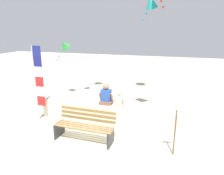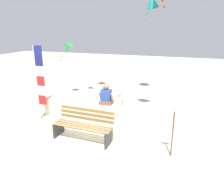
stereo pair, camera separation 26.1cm
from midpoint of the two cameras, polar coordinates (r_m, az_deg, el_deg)
ground_plane at (r=6.35m, az=-2.68°, el=-14.02°), size 40.00×40.00×0.00m
seawall_ledge at (r=7.19m, az=0.84°, el=-7.22°), size 5.05×0.60×0.68m
park_bench at (r=6.22m, az=-6.60°, el=-10.33°), size 1.78×0.64×0.88m
person_adult at (r=7.01m, az=-0.54°, el=-2.38°), size 0.47×0.35×0.73m
person_child at (r=6.91m, az=3.09°, el=-3.61°), size 0.30×0.22×0.45m
flag_banner at (r=7.53m, az=-18.56°, el=2.19°), size 0.35×0.05×2.64m
kite_green at (r=9.70m, az=-11.54°, el=11.50°), size 0.65×0.55×1.02m
kite_teal at (r=7.40m, az=11.98°, el=22.14°), size 0.61×0.64×0.85m
sign_post at (r=5.47m, az=17.86°, el=-10.18°), size 0.24×0.05×1.42m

